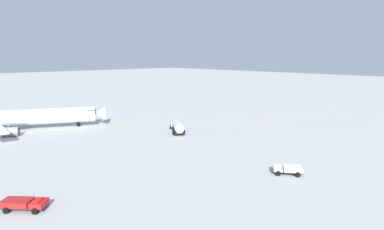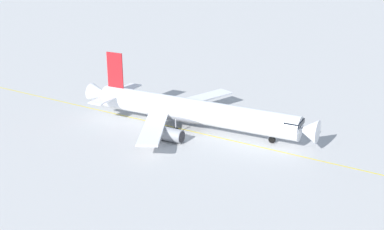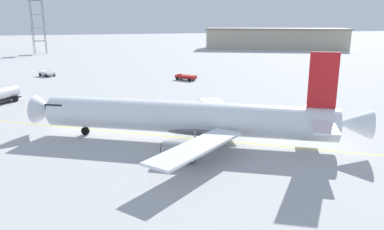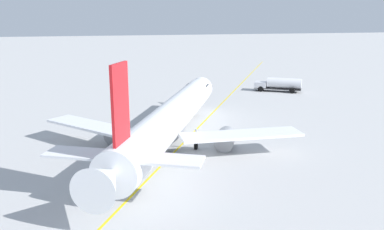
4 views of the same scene
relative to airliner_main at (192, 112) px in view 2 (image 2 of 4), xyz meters
name	(u,v)px [view 2 (image 2 of 4)]	position (x,y,z in m)	size (l,w,h in m)	color
ground_plane	(188,127)	(0.21, 0.66, -2.98)	(600.00, 600.00, 0.00)	#B2B2B2
airliner_main	(192,112)	(0.00, 0.00, 0.00)	(27.79, 39.41, 11.53)	white
taxiway_centreline	(168,126)	(0.92, 4.11, -2.97)	(102.94, 168.78, 0.01)	yellow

